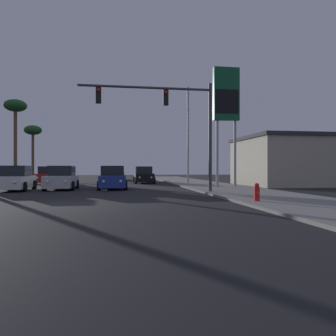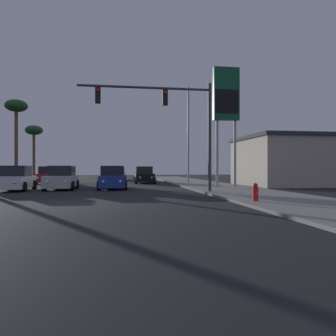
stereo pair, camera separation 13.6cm
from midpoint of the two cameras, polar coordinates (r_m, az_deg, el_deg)
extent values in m
plane|color=black|center=(14.04, -17.02, -6.20)|extent=(120.00, 120.00, 0.00)
cube|color=gray|center=(25.04, 8.58, -3.34)|extent=(5.00, 60.00, 0.12)
cube|color=#B2A893|center=(31.30, 21.84, 0.87)|extent=(10.00, 8.00, 4.00)
cube|color=#2D2D33|center=(31.41, 21.84, 4.80)|extent=(10.30, 8.30, 0.30)
cube|color=tan|center=(42.34, -8.91, -1.28)|extent=(1.90, 4.24, 0.80)
cube|color=black|center=(42.48, -8.92, -0.26)|extent=(1.65, 2.04, 0.70)
cylinder|color=black|center=(41.05, -10.17, -1.68)|extent=(0.24, 0.64, 0.64)
cylinder|color=black|center=(41.06, -7.65, -1.68)|extent=(0.24, 0.64, 0.64)
cylinder|color=black|center=(43.66, -10.10, -1.58)|extent=(0.24, 0.64, 0.64)
cylinder|color=black|center=(43.66, -7.74, -1.58)|extent=(0.24, 0.64, 0.64)
sphere|color=#F2EACC|center=(40.22, -9.70, -1.28)|extent=(0.18, 0.18, 0.18)
sphere|color=#F2EACC|center=(40.22, -8.11, -1.28)|extent=(0.18, 0.18, 0.18)
cube|color=navy|center=(24.02, -9.80, -2.24)|extent=(1.82, 4.21, 0.80)
cube|color=black|center=(24.15, -9.80, -0.45)|extent=(1.61, 2.01, 0.70)
cylinder|color=black|center=(22.76, -12.12, -3.02)|extent=(0.24, 0.64, 0.64)
cylinder|color=black|center=(22.73, -7.58, -3.03)|extent=(0.24, 0.64, 0.64)
cylinder|color=black|center=(25.36, -11.80, -2.71)|extent=(0.24, 0.64, 0.64)
cylinder|color=black|center=(25.33, -7.72, -2.72)|extent=(0.24, 0.64, 0.64)
sphere|color=#F2EACC|center=(21.91, -11.34, -2.33)|extent=(0.18, 0.18, 0.18)
sphere|color=#F2EACC|center=(21.90, -8.42, -2.33)|extent=(0.18, 0.18, 0.18)
cube|color=silver|center=(24.28, -25.19, -2.22)|extent=(1.85, 4.22, 0.80)
cube|color=black|center=(24.40, -25.09, -0.45)|extent=(1.62, 2.02, 0.70)
cylinder|color=black|center=(22.79, -23.93, -3.02)|extent=(0.24, 0.64, 0.64)
cylinder|color=black|center=(25.79, -26.31, -2.67)|extent=(0.24, 0.64, 0.64)
cylinder|color=black|center=(25.32, -22.41, -2.72)|extent=(0.24, 0.64, 0.64)
sphere|color=#F2EACC|center=(22.09, -25.33, -2.31)|extent=(0.18, 0.18, 0.18)
cube|color=#B7B7BC|center=(24.35, -18.18, -2.21)|extent=(1.88, 4.23, 0.80)
cube|color=black|center=(24.48, -18.12, -0.45)|extent=(1.64, 2.03, 0.70)
cylinder|color=black|center=(23.24, -20.88, -2.96)|extent=(0.24, 0.64, 0.64)
cylinder|color=black|center=(22.94, -16.47, -3.00)|extent=(0.24, 0.64, 0.64)
cylinder|color=black|center=(25.79, -19.69, -2.67)|extent=(0.24, 0.64, 0.64)
cylinder|color=black|center=(25.52, -15.71, -2.70)|extent=(0.24, 0.64, 0.64)
sphere|color=#F2EACC|center=(22.36, -20.45, -2.28)|extent=(0.18, 0.18, 0.18)
sphere|color=#F2EACC|center=(22.16, -17.62, -2.30)|extent=(0.18, 0.18, 0.18)
cube|color=maroon|center=(34.00, -20.20, -1.59)|extent=(1.92, 4.25, 0.80)
cube|color=black|center=(34.14, -20.15, -0.32)|extent=(1.66, 2.05, 0.70)
cylinder|color=black|center=(32.93, -22.18, -2.09)|extent=(0.24, 0.64, 0.64)
cylinder|color=black|center=(32.57, -19.09, -2.12)|extent=(0.24, 0.64, 0.64)
cylinder|color=black|center=(35.47, -21.22, -1.94)|extent=(0.24, 0.64, 0.64)
cylinder|color=black|center=(35.13, -18.35, -1.96)|extent=(0.24, 0.64, 0.64)
sphere|color=#F2EACC|center=(32.04, -21.91, -1.60)|extent=(0.18, 0.18, 0.18)
sphere|color=#F2EACC|center=(31.81, -19.95, -1.61)|extent=(0.18, 0.18, 0.18)
cube|color=black|center=(33.07, -4.36, -1.63)|extent=(1.87, 4.23, 0.80)
cube|color=black|center=(33.21, -4.39, -0.33)|extent=(1.63, 2.03, 0.70)
cylinder|color=black|center=(31.72, -5.80, -2.17)|extent=(0.24, 0.64, 0.64)
cylinder|color=black|center=(31.87, -2.56, -2.16)|extent=(0.24, 0.64, 0.64)
cylinder|color=black|center=(34.32, -6.04, -2.01)|extent=(0.24, 0.64, 0.64)
cylinder|color=black|center=(34.46, -3.05, -2.00)|extent=(0.24, 0.64, 0.64)
sphere|color=#F2EACC|center=(30.91, -5.08, -1.65)|extent=(0.18, 0.18, 0.18)
sphere|color=#F2EACC|center=(31.01, -3.02, -1.65)|extent=(0.18, 0.18, 0.18)
cylinder|color=#38383D|center=(19.94, 7.17, 5.32)|extent=(0.20, 0.20, 6.50)
cylinder|color=#38383D|center=(19.71, -4.06, 13.80)|extent=(7.77, 0.14, 0.14)
cube|color=black|center=(19.72, -0.61, 12.15)|extent=(0.30, 0.24, 0.90)
sphere|color=red|center=(19.64, -0.55, 13.01)|extent=(0.20, 0.20, 0.20)
cube|color=black|center=(19.55, -12.21, 12.26)|extent=(0.30, 0.24, 0.90)
sphere|color=red|center=(19.47, -12.23, 13.13)|extent=(0.20, 0.20, 0.20)
cylinder|color=#99999E|center=(30.82, 3.39, 5.77)|extent=(0.18, 0.18, 9.00)
cylinder|color=#99999E|center=(31.42, 2.11, 13.71)|extent=(1.40, 0.10, 0.10)
ellipsoid|color=silver|center=(31.29, 0.81, 13.68)|extent=(0.50, 0.24, 0.20)
cylinder|color=#99999E|center=(24.89, 8.42, 2.53)|extent=(0.20, 0.20, 5.00)
cylinder|color=#99999E|center=(25.34, 11.44, 2.49)|extent=(0.20, 0.20, 5.00)
cube|color=#0F4C2D|center=(25.70, 9.94, 12.58)|extent=(2.00, 0.40, 4.00)
cube|color=black|center=(25.38, 10.10, 11.36)|extent=(1.80, 0.03, 1.80)
cylinder|color=red|center=(14.42, 14.95, -4.36)|extent=(0.24, 0.24, 0.60)
sphere|color=red|center=(14.40, 14.95, -2.93)|extent=(0.20, 0.20, 0.20)
cylinder|color=red|center=(14.27, 15.23, -4.29)|extent=(0.08, 0.10, 0.08)
cylinder|color=brown|center=(49.21, -22.55, 1.90)|extent=(0.36, 0.36, 6.32)
ellipsoid|color=#1E5123|center=(49.47, -22.55, 6.12)|extent=(2.40, 2.40, 1.32)
cylinder|color=brown|center=(39.44, -25.13, 3.50)|extent=(0.36, 0.36, 7.86)
ellipsoid|color=#1E5123|center=(39.96, -25.13, 9.82)|extent=(2.40, 2.40, 1.32)
camera|label=1|loc=(0.07, -90.15, 0.00)|focal=35.00mm
camera|label=2|loc=(0.07, 89.85, 0.00)|focal=35.00mm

